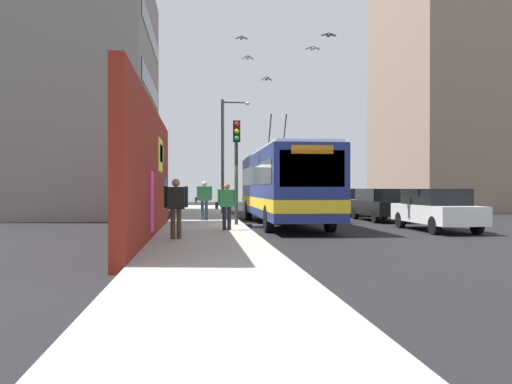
{
  "coord_description": "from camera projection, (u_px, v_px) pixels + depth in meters",
  "views": [
    {
      "loc": [
        -20.78,
        1.85,
        1.6
      ],
      "look_at": [
        -0.78,
        -0.36,
        1.46
      ],
      "focal_mm": 36.55,
      "sensor_mm": 36.0,
      "label": 1
    }
  ],
  "objects": [
    {
      "name": "graffiti_wall",
      "position": [
        151.0,
        173.0,
        16.36
      ],
      "size": [
        13.66,
        0.32,
        4.13
      ],
      "color": "maroon",
      "rests_on": "ground_plane"
    },
    {
      "name": "traffic_light",
      "position": [
        236.0,
        154.0,
        20.66
      ],
      "size": [
        0.49,
        0.28,
        4.15
      ],
      "color": "#2D382D",
      "rests_on": "sidewalk_slab"
    },
    {
      "name": "pedestrian_near_wall",
      "position": [
        176.0,
        203.0,
        14.91
      ],
      "size": [
        0.23,
        0.69,
        1.72
      ],
      "color": "#3F3326",
      "rests_on": "sidewalk_slab"
    },
    {
      "name": "pedestrian_midblock",
      "position": [
        204.0,
        197.0,
        23.66
      ],
      "size": [
        0.24,
        0.78,
        1.77
      ],
      "color": "#2D3F59",
      "rests_on": "sidewalk_slab"
    },
    {
      "name": "building_far_right",
      "position": [
        453.0,
        75.0,
        38.77
      ],
      "size": [
        12.11,
        9.19,
        20.14
      ],
      "color": "gray",
      "rests_on": "ground_plane"
    },
    {
      "name": "building_far_left",
      "position": [
        73.0,
        95.0,
        30.51
      ],
      "size": [
        12.27,
        9.1,
        14.11
      ],
      "color": "gray",
      "rests_on": "ground_plane"
    },
    {
      "name": "flying_pigeons",
      "position": [
        276.0,
        53.0,
        22.36
      ],
      "size": [
        6.44,
        3.38,
        1.71
      ],
      "color": "gray"
    },
    {
      "name": "pedestrian_at_curb",
      "position": [
        227.0,
        203.0,
        18.1
      ],
      "size": [
        0.22,
        0.73,
        1.62
      ],
      "color": "#1E1E2D",
      "rests_on": "sidewalk_slab"
    },
    {
      "name": "city_bus",
      "position": [
        283.0,
        184.0,
        22.66
      ],
      "size": [
        11.91,
        2.55,
        5.0
      ],
      "color": "navy",
      "rests_on": "ground_plane"
    },
    {
      "name": "ground_plane",
      "position": [
        245.0,
        228.0,
        20.87
      ],
      "size": [
        80.0,
        80.0,
        0.0
      ],
      "primitive_type": "plane",
      "color": "black"
    },
    {
      "name": "street_lamp",
      "position": [
        226.0,
        148.0,
        30.37
      ],
      "size": [
        0.44,
        1.68,
        6.62
      ],
      "color": "#4C4C51",
      "rests_on": "sidewalk_slab"
    },
    {
      "name": "curbside_puddle",
      "position": [
        257.0,
        226.0,
        22.04
      ],
      "size": [
        2.09,
        2.09,
        0.0
      ],
      "primitive_type": "cylinder",
      "color": "black",
      "rests_on": "ground_plane"
    },
    {
      "name": "parked_car_black",
      "position": [
        380.0,
        204.0,
        25.51
      ],
      "size": [
        4.72,
        1.78,
        1.58
      ],
      "color": "black",
      "rests_on": "ground_plane"
    },
    {
      "name": "sidewalk_slab",
      "position": [
        205.0,
        227.0,
        20.69
      ],
      "size": [
        48.0,
        3.2,
        0.15
      ],
      "primitive_type": "cube",
      "color": "#9E9B93",
      "rests_on": "ground_plane"
    },
    {
      "name": "parked_car_white",
      "position": [
        436.0,
        209.0,
        19.53
      ],
      "size": [
        4.63,
        1.76,
        1.58
      ],
      "color": "white",
      "rests_on": "ground_plane"
    },
    {
      "name": "parked_car_champagne",
      "position": [
        349.0,
        201.0,
        30.73
      ],
      "size": [
        4.46,
        1.78,
        1.58
      ],
      "color": "#C6B793",
      "rests_on": "ground_plane"
    }
  ]
}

